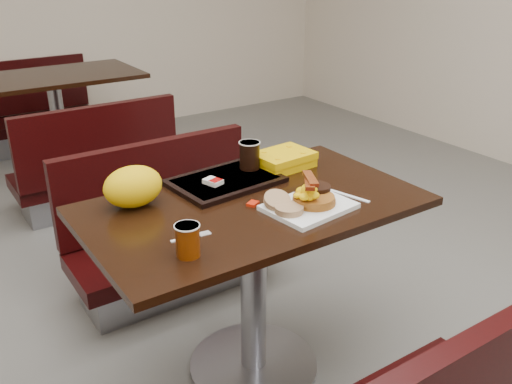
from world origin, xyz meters
TOP-DOWN VIEW (x-y plane):
  - floor at (0.00, 0.00)m, footprint 6.00×7.00m
  - table_near at (0.00, 0.00)m, footprint 1.20×0.70m
  - bench_near_n at (0.00, 0.70)m, footprint 1.00×0.46m
  - table_far at (0.00, 2.60)m, footprint 1.20×0.70m
  - bench_far_s at (0.00, 1.90)m, footprint 1.00×0.46m
  - bench_far_n at (0.00, 3.30)m, footprint 1.00×0.46m
  - platter at (0.13, -0.15)m, footprint 0.31×0.26m
  - pancake_stack at (0.15, -0.15)m, footprint 0.19×0.19m
  - sausage_patty at (0.19, -0.12)m, footprint 0.12×0.12m
  - scrambled_eggs at (0.12, -0.16)m, footprint 0.10×0.08m
  - bacon_strips at (0.13, -0.16)m, footprint 0.16×0.18m
  - muffin_bottom at (0.04, -0.16)m, footprint 0.12×0.12m
  - muffin_top at (0.03, -0.10)m, footprint 0.11×0.11m
  - coffee_cup_near at (-0.37, -0.21)m, footprint 0.08×0.08m
  - fork at (-0.33, -0.11)m, footprint 0.13×0.04m
  - knife at (0.32, -0.15)m, footprint 0.06×0.17m
  - condiment_syrup at (-0.01, -0.02)m, footprint 0.05×0.05m
  - condiment_ketchup at (-0.13, 0.08)m, footprint 0.04×0.04m
  - tray at (0.01, 0.21)m, footprint 0.43×0.32m
  - hashbrown_sleeve_left at (-0.06, 0.19)m, footprint 0.07×0.08m
  - coffee_cup_far at (0.15, 0.25)m, footprint 0.10×0.10m
  - clamshell at (0.30, 0.22)m, footprint 0.25×0.19m
  - paper_bag at (-0.36, 0.21)m, footprint 0.21×0.16m

SIDE VIEW (x-z plane):
  - floor at x=0.00m, z-range -0.01..0.01m
  - bench_near_n at x=0.00m, z-range 0.00..0.72m
  - bench_far_s at x=0.00m, z-range 0.00..0.72m
  - bench_far_n at x=0.00m, z-range 0.00..0.72m
  - table_near at x=0.00m, z-range 0.00..0.75m
  - table_far at x=0.00m, z-range 0.00..0.75m
  - fork at x=-0.33m, z-range 0.75..0.75m
  - knife at x=0.32m, z-range 0.75..0.75m
  - condiment_ketchup at x=-0.13m, z-range 0.75..0.76m
  - condiment_syrup at x=-0.01m, z-range 0.75..0.76m
  - platter at x=0.13m, z-range 0.75..0.77m
  - tray at x=0.01m, z-range 0.75..0.77m
  - muffin_bottom at x=0.04m, z-range 0.77..0.79m
  - hashbrown_sleeve_left at x=-0.06m, z-range 0.77..0.79m
  - clamshell at x=0.30m, z-range 0.75..0.81m
  - pancake_stack at x=0.15m, z-range 0.77..0.80m
  - muffin_top at x=0.03m, z-range 0.76..0.82m
  - coffee_cup_near at x=-0.37m, z-range 0.75..0.85m
  - sausage_patty at x=0.19m, z-range 0.80..0.81m
  - scrambled_eggs at x=0.12m, z-range 0.80..0.85m
  - paper_bag at x=-0.36m, z-range 0.75..0.90m
  - coffee_cup_far at x=0.15m, z-range 0.77..0.88m
  - bacon_strips at x=0.13m, z-range 0.85..0.86m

